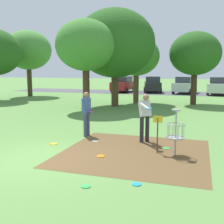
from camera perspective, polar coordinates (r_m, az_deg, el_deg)
ground_plane at (r=8.29m, az=-14.77°, el=-9.45°), size 160.00×160.00×0.00m
dirt_tee_pad at (r=8.72m, az=4.70°, el=-8.25°), size 4.41×4.38×0.01m
disc_golf_basket at (r=8.46m, az=12.56°, el=-3.72°), size 0.98×0.58×1.39m
player_foreground_watching at (r=10.67m, az=-5.27°, el=0.14°), size 0.41×0.48×1.71m
player_throwing at (r=9.77m, az=6.79°, el=-0.55°), size 0.61×1.12×1.71m
frisbee_near_basket at (r=9.84m, az=-11.93°, el=-6.42°), size 0.26×0.26×0.02m
frisbee_by_tee at (r=9.26m, az=11.07°, el=-7.35°), size 0.23×0.23×0.02m
frisbee_mid_grass at (r=6.40m, az=5.05°, el=-14.58°), size 0.21×0.21×0.02m
frisbee_far_left at (r=10.03m, az=-3.50°, el=-5.97°), size 0.24×0.24×0.02m
frisbee_far_right at (r=6.30m, az=-5.41°, el=-14.98°), size 0.21×0.21×0.02m
frisbee_scattered_a at (r=8.31m, az=-2.34°, el=-9.05°), size 0.25×0.25×0.02m
tree_near_left at (r=21.58m, az=5.04°, el=11.33°), size 3.51×3.51×5.10m
tree_near_right at (r=28.56m, az=-16.84°, el=12.05°), size 4.42×4.42×6.35m
tree_mid_left at (r=17.63m, az=-5.45°, el=13.45°), size 3.73×3.73×5.66m
tree_far_left at (r=21.50m, az=16.72°, el=11.38°), size 3.71×3.71×5.32m
tree_far_center at (r=19.69m, az=0.62°, el=13.88°), size 5.52×5.52×6.71m
parking_lot_strip at (r=32.11m, az=10.00°, el=3.91°), size 36.00×6.00×0.01m
parked_car_leftmost at (r=32.86m, az=2.33°, el=5.74°), size 2.22×4.33×1.84m
parked_car_center_left at (r=32.63m, az=8.32°, el=5.63°), size 2.64×4.48×1.84m
parked_car_center_right at (r=31.73m, az=14.75°, el=5.36°), size 2.57×4.47×1.84m
parked_car_rightmost at (r=31.13m, az=21.15°, el=5.02°), size 2.49×4.44×1.84m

